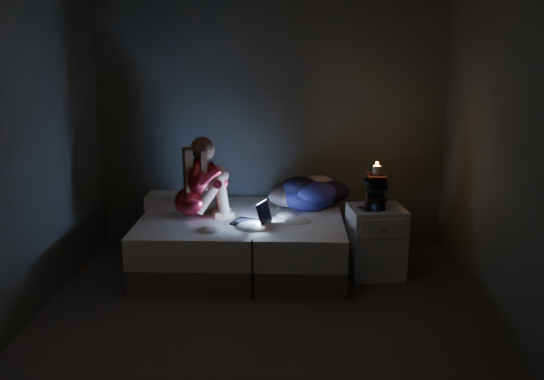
{
  "coord_description": "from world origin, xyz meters",
  "views": [
    {
      "loc": [
        0.22,
        -4.09,
        2.13
      ],
      "look_at": [
        0.05,
        1.0,
        0.8
      ],
      "focal_mm": 38.23,
      "sensor_mm": 36.0,
      "label": 1
    }
  ],
  "objects_px": {
    "laptop": "(250,212)",
    "candle": "(377,171)",
    "woman": "(190,178)",
    "phone": "(363,208)",
    "nightstand": "(376,241)",
    "bed": "(242,242)"
  },
  "relations": [
    {
      "from": "bed",
      "to": "woman",
      "type": "relative_size",
      "value": 2.46
    },
    {
      "from": "bed",
      "to": "nightstand",
      "type": "xyz_separation_m",
      "value": [
        1.25,
        -0.12,
        0.07
      ]
    },
    {
      "from": "nightstand",
      "to": "phone",
      "type": "bearing_deg",
      "value": -167.31
    },
    {
      "from": "bed",
      "to": "candle",
      "type": "bearing_deg",
      "value": -5.59
    },
    {
      "from": "laptop",
      "to": "nightstand",
      "type": "height_order",
      "value": "laptop"
    },
    {
      "from": "nightstand",
      "to": "candle",
      "type": "distance_m",
      "value": 0.66
    },
    {
      "from": "phone",
      "to": "bed",
      "type": "bearing_deg",
      "value": 150.48
    },
    {
      "from": "nightstand",
      "to": "candle",
      "type": "xyz_separation_m",
      "value": [
        -0.02,
        0.0,
        0.66
      ]
    },
    {
      "from": "woman",
      "to": "nightstand",
      "type": "height_order",
      "value": "woman"
    },
    {
      "from": "laptop",
      "to": "candle",
      "type": "relative_size",
      "value": 4.02
    },
    {
      "from": "candle",
      "to": "laptop",
      "type": "bearing_deg",
      "value": -174.54
    },
    {
      "from": "woman",
      "to": "laptop",
      "type": "xyz_separation_m",
      "value": [
        0.55,
        -0.14,
        -0.27
      ]
    },
    {
      "from": "nightstand",
      "to": "phone",
      "type": "height_order",
      "value": "phone"
    },
    {
      "from": "bed",
      "to": "woman",
      "type": "height_order",
      "value": "woman"
    },
    {
      "from": "candle",
      "to": "woman",
      "type": "bearing_deg",
      "value": 178.74
    },
    {
      "from": "woman",
      "to": "laptop",
      "type": "distance_m",
      "value": 0.63
    },
    {
      "from": "woman",
      "to": "phone",
      "type": "bearing_deg",
      "value": -20.85
    },
    {
      "from": "laptop",
      "to": "candle",
      "type": "bearing_deg",
      "value": 26.87
    },
    {
      "from": "woman",
      "to": "bed",
      "type": "bearing_deg",
      "value": -7.34
    },
    {
      "from": "nightstand",
      "to": "candle",
      "type": "bearing_deg",
      "value": 166.53
    },
    {
      "from": "candle",
      "to": "phone",
      "type": "bearing_deg",
      "value": -155.61
    },
    {
      "from": "laptop",
      "to": "candle",
      "type": "height_order",
      "value": "candle"
    }
  ]
}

